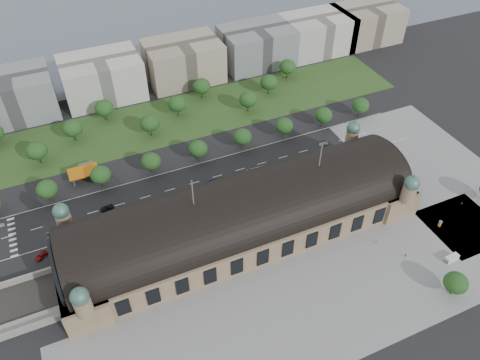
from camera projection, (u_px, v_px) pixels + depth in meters
name	position (u px, v px, depth m)	size (l,w,h in m)	color
ground	(242.00, 233.00, 199.99)	(900.00, 900.00, 0.00)	black
station	(242.00, 216.00, 193.09)	(150.00, 48.40, 44.30)	#977C5D
plaza_south	(315.00, 306.00, 173.18)	(190.00, 48.00, 0.12)	gray
plaza_east	(432.00, 169.00, 230.90)	(56.00, 100.00, 0.12)	gray
road_slab	(170.00, 190.00, 219.73)	(260.00, 26.00, 0.10)	black
grass_belt	(149.00, 125.00, 258.49)	(300.00, 45.00, 0.10)	#2E4E1F
petrol_station	(85.00, 170.00, 226.06)	(14.00, 13.00, 5.05)	#C3660B
office_2	(12.00, 96.00, 258.02)	(45.00, 32.00, 24.00)	gray
office_3	(102.00, 78.00, 273.03)	(45.00, 32.00, 24.00)	beige
office_4	(184.00, 61.00, 288.03)	(45.00, 32.00, 24.00)	tan
office_5	(257.00, 46.00, 303.04)	(45.00, 32.00, 24.00)	gray
office_6	(317.00, 34.00, 316.55)	(45.00, 32.00, 24.00)	beige
office_7	(366.00, 24.00, 328.55)	(45.00, 32.00, 24.00)	tan
tree_row_2	(47.00, 189.00, 209.30)	(9.60, 9.60, 11.52)	#2D2116
tree_row_3	(101.00, 175.00, 216.50)	(9.60, 9.60, 11.52)	#2D2116
tree_row_4	(151.00, 161.00, 223.70)	(9.60, 9.60, 11.52)	#2D2116
tree_row_5	(198.00, 149.00, 230.91)	(9.60, 9.60, 11.52)	#2D2116
tree_row_6	(242.00, 137.00, 238.11)	(9.60, 9.60, 11.52)	#2D2116
tree_row_7	(284.00, 126.00, 245.31)	(9.60, 9.60, 11.52)	#2D2116
tree_row_8	(323.00, 115.00, 252.52)	(9.60, 9.60, 11.52)	#2D2116
tree_row_9	(360.00, 105.00, 259.72)	(9.60, 9.60, 11.52)	#2D2116
tree_belt_3	(37.00, 150.00, 228.91)	(10.40, 10.40, 12.48)	#2D2116
tree_belt_4	(73.00, 128.00, 242.74)	(10.40, 10.40, 12.48)	#2D2116
tree_belt_5	(104.00, 108.00, 256.57)	(10.40, 10.40, 12.48)	#2D2116
tree_belt_6	(150.00, 123.00, 246.01)	(10.40, 10.40, 12.48)	#2D2116
tree_belt_7	(177.00, 104.00, 259.84)	(10.40, 10.40, 12.48)	#2D2116
tree_belt_8	(202.00, 86.00, 273.68)	(10.40, 10.40, 12.48)	#2D2116
tree_belt_9	(248.00, 99.00, 263.12)	(10.40, 10.40, 12.48)	#2D2116
tree_belt_10	(269.00, 82.00, 276.95)	(10.40, 10.40, 12.48)	#2D2116
tree_belt_11	(288.00, 67.00, 290.78)	(10.40, 10.40, 12.48)	#2D2116
tree_plaza_s	(456.00, 283.00, 172.78)	(9.00, 9.00, 10.64)	#2D2116
traffic_car_2	(107.00, 208.00, 209.82)	(2.73, 5.92, 1.64)	black
traffic_car_4	(212.00, 181.00, 223.21)	(1.91, 4.75, 1.62)	#1C1C4F
traffic_car_6	(323.00, 144.00, 244.79)	(2.22, 4.81, 1.34)	silver
parked_car_0	(68.00, 248.00, 192.90)	(1.67, 4.79, 1.58)	black
parked_car_1	(41.00, 256.00, 189.67)	(2.72, 5.90, 1.64)	maroon
parked_car_2	(90.00, 241.00, 195.65)	(1.84, 4.53, 1.31)	#1D1B4E
parked_car_3	(144.00, 217.00, 205.64)	(1.70, 4.23, 1.44)	slate
parked_car_4	(137.00, 220.00, 204.67)	(1.52, 4.36, 1.44)	white
parked_car_5	(135.00, 227.00, 201.46)	(2.38, 5.16, 1.43)	gray
parked_car_6	(165.00, 218.00, 205.40)	(2.24, 5.51, 1.60)	black
bus_west	(185.00, 192.00, 216.35)	(2.48, 10.58, 2.95)	red
bus_mid	(251.00, 180.00, 222.35)	(2.64, 11.27, 3.14)	beige
bus_east	(258.00, 171.00, 227.48)	(2.73, 11.65, 3.25)	#BBB6AD
van_south	(451.00, 259.00, 188.11)	(6.12, 2.76, 2.59)	silver
advertising_column	(440.00, 224.00, 201.87)	(1.52, 1.52, 2.88)	#C04C30
pedestrian_0	(377.00, 242.00, 194.98)	(0.83, 0.48, 1.70)	gray
pedestrian_1	(405.00, 255.00, 189.82)	(0.68, 0.45, 1.87)	gray
pedestrian_2	(462.00, 203.00, 211.96)	(0.89, 0.51, 1.83)	gray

